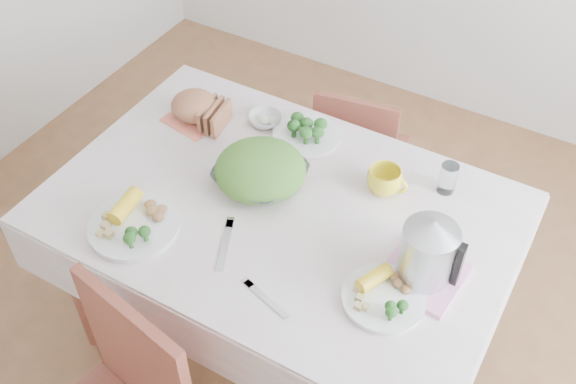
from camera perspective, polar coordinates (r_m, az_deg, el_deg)
The scene contains 17 objects.
floor at distance 2.80m, azimuth -0.57°, elevation -12.05°, with size 3.60×3.60×0.00m, color brown.
dining_table at distance 2.49m, azimuth -0.63°, elevation -7.36°, with size 1.40×0.90×0.75m, color brown.
tablecloth at distance 2.20m, azimuth -0.71°, elevation -1.31°, with size 1.50×1.00×0.01m, color beige.
chair_far at distance 2.91m, azimuth 6.26°, elevation 4.35°, with size 0.36×0.36×0.79m, color brown.
salad_bowl at distance 2.25m, azimuth -2.35°, elevation 1.35°, with size 0.29×0.29×0.07m, color white.
dinner_plate_left at distance 2.18m, azimuth -12.89°, elevation -2.90°, with size 0.29×0.29×0.02m, color white.
dinner_plate_right at distance 1.97m, azimuth 8.10°, elevation -8.88°, with size 0.25×0.25×0.02m, color white.
broccoli_plate at distance 2.44m, azimuth 1.56°, elevation 4.71°, with size 0.25×0.25×0.02m, color beige.
napkin at distance 2.56m, azimuth -7.80°, elevation 6.26°, with size 0.20×0.20×0.00m, color #F4765A.
bread_loaf at distance 2.53m, azimuth -7.92°, elevation 7.25°, with size 0.18×0.17×0.11m, color brown.
fruit_bowl at distance 2.50m, azimuth -1.96°, elevation 6.16°, with size 0.12×0.12×0.04m, color white.
yellow_mug at distance 2.24m, azimuth 8.15°, elevation 0.95°, with size 0.12×0.12×0.09m, color yellow.
glass_tumbler at distance 2.27m, azimuth 13.42°, elevation 1.31°, with size 0.06×0.06×0.11m, color white.
pink_tray at distance 2.04m, azimuth 11.32°, elevation -6.91°, with size 0.22×0.22×0.02m, color pink.
electric_kettle at distance 1.96m, azimuth 11.79°, elevation -4.86°, with size 0.16×0.16×0.23m, color #B2B5BA.
fork_left at distance 2.10m, azimuth -5.35°, elevation -4.46°, with size 0.02×0.21×0.00m, color silver.
knife at distance 1.96m, azimuth -1.88°, elevation -9.03°, with size 0.02×0.18×0.00m, color silver.
Camera 1 is at (0.78, -1.30, 2.35)m, focal length 42.00 mm.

